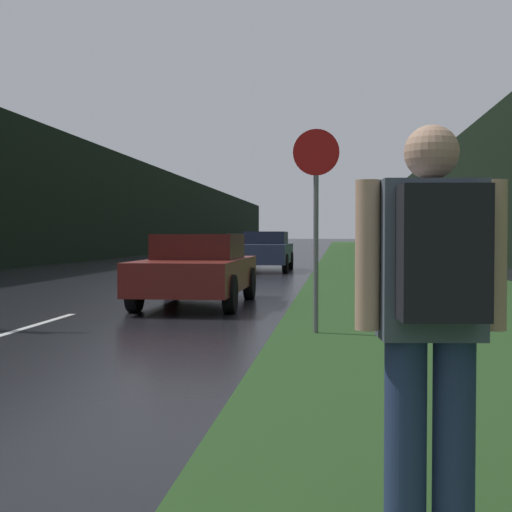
{
  "coord_description": "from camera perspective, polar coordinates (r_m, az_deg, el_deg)",
  "views": [
    {
      "loc": [
        4.55,
        -1.51,
        1.36
      ],
      "look_at": [
        2.85,
        13.54,
        0.93
      ],
      "focal_mm": 50.0,
      "sensor_mm": 36.0,
      "label": 1
    }
  ],
  "objects": [
    {
      "name": "car_oncoming",
      "position": [
        47.65,
        -1.26,
        0.92
      ],
      "size": [
        1.86,
        4.18,
        1.51
      ],
      "color": "#4C514C",
      "rests_on": "ground_plane"
    },
    {
      "name": "treeline_near_side",
      "position": [
        52.2,
        15.44,
        4.08
      ],
      "size": [
        2.0,
        140.0,
        7.28
      ],
      "primitive_type": "cube",
      "color": "black",
      "rests_on": "ground_plane"
    },
    {
      "name": "hitchhiker_with_backpack",
      "position": [
        3.06,
        13.94,
        -4.35
      ],
      "size": [
        0.63,
        0.46,
        1.83
      ],
      "rotation": [
        0.0,
        0.0,
        0.1
      ],
      "color": "navy",
      "rests_on": "ground_plane"
    },
    {
      "name": "grass_verge",
      "position": [
        41.59,
        9.37,
        -0.24
      ],
      "size": [
        6.0,
        240.0,
        0.02
      ],
      "primitive_type": "cube",
      "color": "#26471E",
      "rests_on": "ground_plane"
    },
    {
      "name": "lane_stripe_d",
      "position": [
        24.84,
        -4.12,
        -1.5
      ],
      "size": [
        0.12,
        3.0,
        0.01
      ],
      "primitive_type": "cube",
      "color": "silver",
      "rests_on": "ground_plane"
    },
    {
      "name": "stop_sign",
      "position": [
        9.85,
        4.82,
        3.63
      ],
      "size": [
        0.64,
        0.07,
        2.83
      ],
      "color": "slate",
      "rests_on": "ground_plane"
    },
    {
      "name": "treeline_far_side",
      "position": [
        53.47,
        -9.01,
        3.62
      ],
      "size": [
        2.0,
        140.0,
        6.45
      ],
      "primitive_type": "cube",
      "color": "black",
      "rests_on": "ground_plane"
    },
    {
      "name": "lane_stripe_b",
      "position": [
        11.42,
        -17.17,
        -5.27
      ],
      "size": [
        0.12,
        3.0,
        0.01
      ],
      "primitive_type": "cube",
      "color": "silver",
      "rests_on": "ground_plane"
    },
    {
      "name": "lane_stripe_c",
      "position": [
        18.02,
        -8.21,
        -2.7
      ],
      "size": [
        0.12,
        3.0,
        0.01
      ],
      "primitive_type": "cube",
      "color": "silver",
      "rests_on": "ground_plane"
    },
    {
      "name": "car_passing_far",
      "position": [
        27.47,
        0.78,
        0.43
      ],
      "size": [
        1.94,
        4.78,
        1.52
      ],
      "rotation": [
        0.0,
        0.0,
        3.14
      ],
      "color": "#2D3856",
      "rests_on": "ground_plane"
    },
    {
      "name": "car_passing_near",
      "position": [
        14.07,
        -4.67,
        -1.01
      ],
      "size": [
        1.92,
        4.54,
        1.39
      ],
      "rotation": [
        0.0,
        0.0,
        3.14
      ],
      "color": "maroon",
      "rests_on": "ground_plane"
    }
  ]
}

